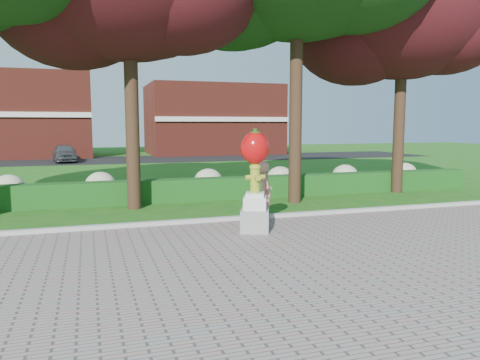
{
  "coord_description": "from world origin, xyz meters",
  "views": [
    {
      "loc": [
        -3.38,
        -9.42,
        2.73
      ],
      "look_at": [
        0.01,
        1.0,
        1.43
      ],
      "focal_mm": 35.0,
      "sensor_mm": 36.0,
      "label": 1
    }
  ],
  "objects": [
    {
      "name": "lawn_hedge",
      "position": [
        0.0,
        7.0,
        0.4
      ],
      "size": [
        24.0,
        0.7,
        0.8
      ],
      "primitive_type": "cube",
      "color": "#164D17",
      "rests_on": "ground"
    },
    {
      "name": "hydrangea_row",
      "position": [
        0.57,
        8.0,
        0.55
      ],
      "size": [
        20.1,
        1.1,
        0.99
      ],
      "color": "#C0BD92",
      "rests_on": "ground"
    },
    {
      "name": "hydrant_sculpture",
      "position": [
        0.57,
        1.52,
        1.41
      ],
      "size": [
        0.92,
        0.92,
        2.59
      ],
      "rotation": [
        0.0,
        0.0,
        -0.39
      ],
      "color": "gray",
      "rests_on": "walkway"
    },
    {
      "name": "curb",
      "position": [
        0.0,
        3.0,
        0.07
      ],
      "size": [
        40.0,
        0.18,
        0.15
      ],
      "primitive_type": "cube",
      "color": "#ADADA5",
      "rests_on": "ground"
    },
    {
      "name": "parked_car",
      "position": [
        -5.01,
        26.95,
        0.68
      ],
      "size": [
        2.02,
        4.03,
        1.32
      ],
      "primitive_type": "imported",
      "rotation": [
        0.0,
        0.0,
        0.12
      ],
      "color": "#474B4F",
      "rests_on": "street"
    },
    {
      "name": "building_left",
      "position": [
        -10.0,
        34.0,
        3.5
      ],
      "size": [
        14.0,
        8.0,
        7.0
      ],
      "primitive_type": "cube",
      "color": "maroon",
      "rests_on": "ground"
    },
    {
      "name": "building_right",
      "position": [
        8.0,
        34.0,
        3.2
      ],
      "size": [
        12.0,
        8.0,
        6.4
      ],
      "primitive_type": "cube",
      "color": "maroon",
      "rests_on": "ground"
    },
    {
      "name": "ground",
      "position": [
        0.0,
        0.0,
        0.0
      ],
      "size": [
        100.0,
        100.0,
        0.0
      ],
      "primitive_type": "plane",
      "color": "#1D5B16",
      "rests_on": "ground"
    },
    {
      "name": "woman",
      "position": [
        1.22,
        2.49,
        0.89
      ],
      "size": [
        0.44,
        0.64,
        1.7
      ],
      "primitive_type": "imported",
      "rotation": [
        0.0,
        0.0,
        1.51
      ],
      "color": "tan",
      "rests_on": "walkway"
    },
    {
      "name": "walkway",
      "position": [
        0.0,
        -4.0,
        0.02
      ],
      "size": [
        40.0,
        14.0,
        0.04
      ],
      "primitive_type": "cube",
      "color": "gray",
      "rests_on": "ground"
    },
    {
      "name": "tree_far_right",
      "position": [
        8.4,
        6.58,
        6.97
      ],
      "size": [
        7.88,
        6.72,
        10.21
      ],
      "color": "black",
      "rests_on": "ground"
    },
    {
      "name": "street",
      "position": [
        0.0,
        28.0,
        0.01
      ],
      "size": [
        50.0,
        8.0,
        0.02
      ],
      "primitive_type": "cube",
      "color": "black",
      "rests_on": "ground"
    }
  ]
}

